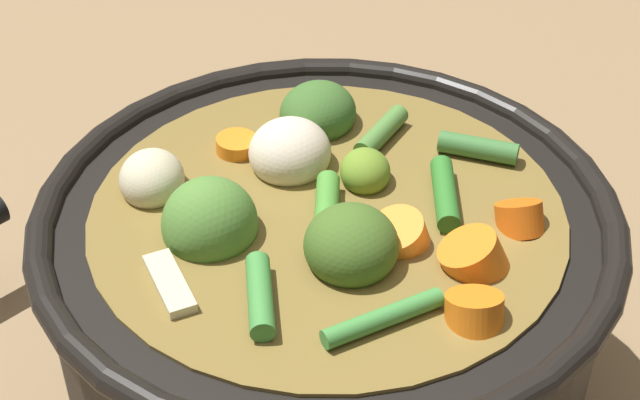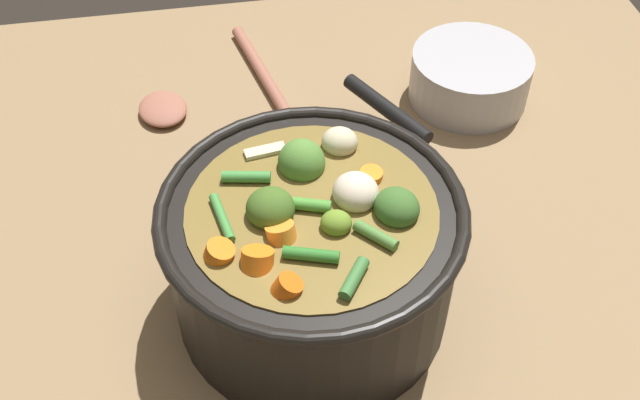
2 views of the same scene
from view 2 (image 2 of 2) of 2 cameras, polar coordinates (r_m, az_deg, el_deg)
ground_plane at (r=0.77m, az=-0.54°, el=-7.53°), size 1.10×1.10×0.00m
cooking_pot at (r=0.71m, az=-0.57°, el=-4.01°), size 0.27×0.27×0.16m
wooden_spoon at (r=0.99m, az=-7.90°, el=7.59°), size 0.25×0.21×0.02m
small_saucepan at (r=0.98m, az=10.84°, el=8.85°), size 0.20×0.24×0.06m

